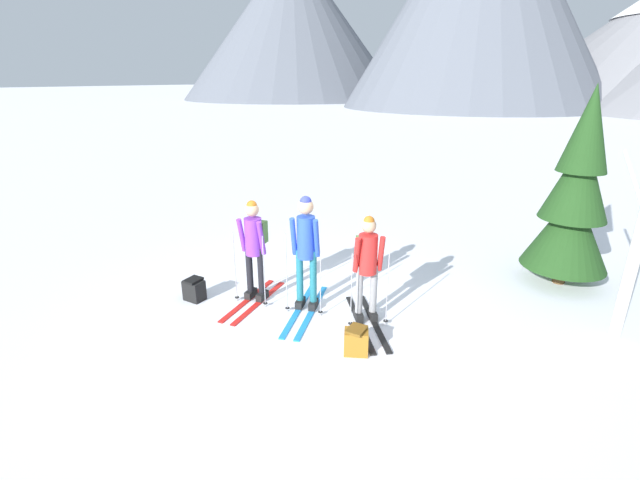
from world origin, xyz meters
TOP-DOWN VIEW (x-y plane):
  - ground_plane at (0.00, 0.00)m, footprint 400.00×400.00m
  - skier_in_purple at (-0.84, -0.01)m, footprint 0.61×1.64m
  - skier_in_blue at (0.06, 0.10)m, footprint 0.77×1.80m
  - skier_in_red at (1.03, 0.24)m, footprint 1.27×1.54m
  - pine_tree_near at (3.57, 3.16)m, footprint 1.42×1.42m
  - backpack_on_snow_front at (1.28, -0.64)m, footprint 0.39×0.35m
  - backpack_on_snow_beside at (-1.73, -0.54)m, footprint 0.33×0.28m
  - mountain_ridge_distant at (-2.89, 63.49)m, footprint 107.75×53.82m

SIDE VIEW (x-z plane):
  - ground_plane at x=0.00m, z-range 0.00..0.00m
  - backpack_on_snow_front at x=1.28m, z-range 0.00..0.38m
  - backpack_on_snow_beside at x=-1.73m, z-range 0.00..0.38m
  - skier_in_red at x=1.03m, z-range 0.10..1.77m
  - skier_in_purple at x=-0.84m, z-range 0.11..1.82m
  - skier_in_blue at x=0.06m, z-range 0.11..1.97m
  - pine_tree_near at x=3.57m, z-range -0.15..3.29m
  - mountain_ridge_distant at x=-2.89m, z-range -2.49..24.34m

